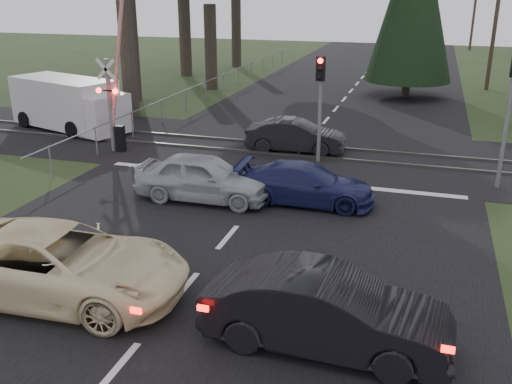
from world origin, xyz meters
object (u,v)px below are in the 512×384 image
at_px(blue_sedan, 306,184).
at_px(traffic_signal_center, 320,91).
at_px(silver_car, 204,177).
at_px(white_van, 71,104).
at_px(cream_coupe, 59,263).
at_px(dark_hatchback, 327,312).
at_px(utility_pole_far, 475,3).
at_px(dark_car_far, 295,136).
at_px(utility_pole_mid, 496,15).
at_px(crossing_signal, 115,103).

bearing_deg(blue_sedan, traffic_signal_center, 4.78).
height_order(silver_car, white_van, white_van).
distance_m(cream_coupe, dark_hatchback, 6.01).
bearing_deg(utility_pole_far, blue_sedan, -98.20).
height_order(cream_coupe, dark_hatchback, cream_coupe).
bearing_deg(cream_coupe, dark_car_far, -13.18).
distance_m(dark_hatchback, dark_car_far, 13.65).
height_order(utility_pole_far, white_van, utility_pole_far).
height_order(utility_pole_far, dark_car_far, utility_pole_far).
bearing_deg(blue_sedan, utility_pole_mid, -17.83).
height_order(dark_hatchback, silver_car, dark_hatchback).
relative_size(dark_hatchback, white_van, 0.72).
distance_m(crossing_signal, utility_pole_mid, 25.78).
xyz_separation_m(dark_hatchback, blue_sedan, (-2.03, 7.45, -0.14)).
bearing_deg(traffic_signal_center, silver_car, -117.99).
relative_size(dark_hatchback, silver_car, 1.06).
height_order(utility_pole_mid, utility_pole_far, same).
relative_size(cream_coupe, dark_hatchback, 1.23).
relative_size(traffic_signal_center, blue_sedan, 0.93).
height_order(traffic_signal_center, dark_hatchback, traffic_signal_center).
relative_size(utility_pole_far, dark_car_far, 2.21).
bearing_deg(crossing_signal, dark_hatchback, -45.56).
xyz_separation_m(utility_pole_mid, white_van, (-19.78, -17.45, -3.51)).
bearing_deg(traffic_signal_center, cream_coupe, -106.63).
bearing_deg(utility_pole_far, traffic_signal_center, -99.60).
xyz_separation_m(utility_pole_mid, cream_coupe, (-11.00, -31.04, -3.92)).
bearing_deg(cream_coupe, silver_car, -9.87).
bearing_deg(dark_hatchback, dark_car_far, 17.55).
bearing_deg(cream_coupe, utility_pole_far, -14.23).
bearing_deg(blue_sedan, dark_hatchback, -166.11).
relative_size(traffic_signal_center, utility_pole_mid, 0.46).
bearing_deg(utility_pole_mid, crossing_signal, -127.97).
distance_m(cream_coupe, silver_car, 6.64).
xyz_separation_m(cream_coupe, dark_hatchback, (6.01, -0.17, -0.03)).
distance_m(cream_coupe, blue_sedan, 8.30).
bearing_deg(silver_car, traffic_signal_center, -28.73).
height_order(dark_hatchback, blue_sedan, dark_hatchback).
height_order(traffic_signal_center, dark_car_far, traffic_signal_center).
xyz_separation_m(utility_pole_far, cream_coupe, (-11.00, -56.04, -3.92)).
xyz_separation_m(traffic_signal_center, utility_pole_mid, (7.50, 19.32, 1.92)).
height_order(dark_hatchback, dark_car_far, dark_hatchback).
xyz_separation_m(cream_coupe, blue_sedan, (3.98, 7.28, -0.17)).
height_order(crossing_signal, utility_pole_mid, utility_pole_mid).
bearing_deg(cream_coupe, utility_pole_mid, -22.64).
xyz_separation_m(utility_pole_far, dark_car_far, (-8.70, -43.07, -4.06)).
bearing_deg(crossing_signal, silver_car, -37.27).
xyz_separation_m(traffic_signal_center, white_van, (-12.28, 1.88, -1.59)).
xyz_separation_m(cream_coupe, dark_car_far, (2.30, 12.97, -0.14)).
bearing_deg(blue_sedan, cream_coupe, 149.99).
xyz_separation_m(silver_car, white_van, (-9.57, 6.99, 0.46)).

